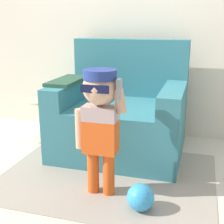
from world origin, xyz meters
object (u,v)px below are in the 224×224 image
armchair (122,114)px  toy_ball (141,197)px  side_table (43,116)px  person_child (100,113)px

armchair → toy_ball: bearing=-68.6°
toy_ball → side_table: bearing=141.5°
side_table → toy_ball: (1.17, -0.93, -0.17)m
person_child → toy_ball: bearing=-22.9°
person_child → toy_ball: person_child is taller
armchair → person_child: bearing=-86.0°
armchair → person_child: armchair is taller
armchair → toy_ball: (0.36, -0.92, -0.25)m
side_table → toy_ball: bearing=-38.5°
side_table → toy_ball: 1.50m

